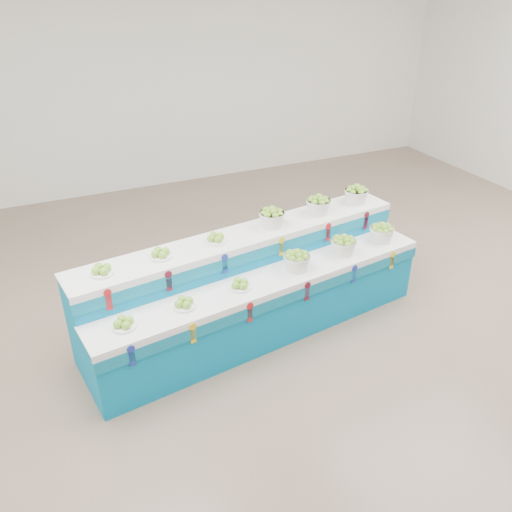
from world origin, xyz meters
The scene contains 15 objects.
ground centered at (0.00, 0.00, 0.00)m, with size 10.00×10.00×0.00m, color #6F5C4C.
back_wall centered at (0.00, 5.00, 2.00)m, with size 10.00×10.00×0.00m, color silver.
display_stand centered at (-0.71, 0.42, 0.51)m, with size 3.71×0.96×1.02m, color #047CB1, non-canonical shape.
plate_lower_left centered at (-2.15, -0.01, 0.77)m, with size 0.21×0.21×0.10m, color white.
plate_lower_mid centered at (-1.58, 0.07, 0.77)m, with size 0.21×0.21×0.10m, color white.
plate_lower_right centered at (-1.00, 0.15, 0.77)m, with size 0.21×0.21×0.10m, color white.
basket_lower_left centered at (-0.33, 0.25, 0.82)m, with size 0.27×0.27×0.21m, color silver, non-canonical shape.
basket_lower_mid centered at (0.28, 0.33, 0.82)m, with size 0.27×0.27×0.21m, color silver, non-canonical shape.
basket_lower_right centered at (0.83, 0.41, 0.82)m, with size 0.27×0.27×0.21m, color silver, non-canonical shape.
plate_upper_left centered at (-2.21, 0.44, 1.07)m, with size 0.21×0.21×0.10m, color white.
plate_upper_mid centered at (-1.65, 0.52, 1.07)m, with size 0.21×0.21×0.10m, color white.
plate_upper_right centered at (-1.06, 0.61, 1.07)m, with size 0.21×0.21×0.10m, color white.
basket_upper_left centered at (-0.40, 0.70, 1.12)m, with size 0.27×0.27×0.21m, color silver, non-canonical shape.
basket_upper_mid centered at (0.21, 0.79, 1.12)m, with size 0.27×0.27×0.21m, color silver, non-canonical shape.
basket_upper_right centered at (0.76, 0.87, 1.12)m, with size 0.27×0.27×0.21m, color silver, non-canonical shape.
Camera 1 is at (-2.61, -3.77, 3.42)m, focal length 36.65 mm.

